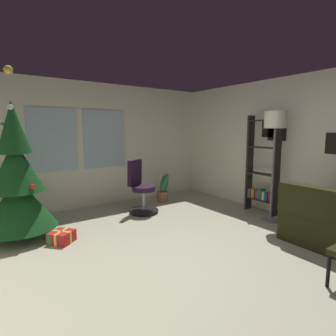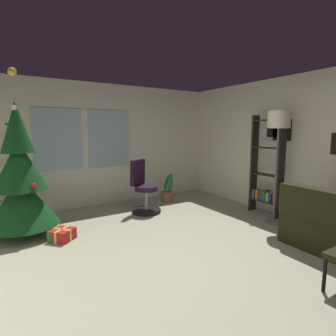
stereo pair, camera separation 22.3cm
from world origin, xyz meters
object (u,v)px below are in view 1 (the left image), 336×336
at_px(office_chair, 141,192).
at_px(bookshelf, 262,171).
at_px(gift_box_red, 62,237).
at_px(holiday_tree, 17,184).
at_px(gift_box_green, 58,237).
at_px(floor_lamp, 275,128).
at_px(potted_plant, 163,190).

height_order(office_chair, bookshelf, bookshelf).
bearing_deg(gift_box_red, holiday_tree, 131.13).
bearing_deg(holiday_tree, office_chair, 2.02).
height_order(gift_box_red, gift_box_green, gift_box_red).
bearing_deg(floor_lamp, bookshelf, 54.46).
bearing_deg(potted_plant, office_chair, -150.97).
bearing_deg(bookshelf, gift_box_red, 168.27).
bearing_deg(office_chair, holiday_tree, -177.98).
relative_size(office_chair, floor_lamp, 0.54).
distance_m(holiday_tree, gift_box_red, 1.01).
bearing_deg(bookshelf, holiday_tree, 162.60).
xyz_separation_m(gift_box_green, office_chair, (1.68, 0.56, 0.33)).
distance_m(gift_box_red, office_chair, 1.77).
bearing_deg(office_chair, floor_lamp, -47.67).
bearing_deg(gift_box_green, potted_plant, 22.18).
height_order(bookshelf, potted_plant, bookshelf).
xyz_separation_m(office_chair, floor_lamp, (1.60, -1.75, 1.22)).
relative_size(holiday_tree, gift_box_green, 7.74).
distance_m(holiday_tree, bookshelf, 4.18).
relative_size(office_chair, potted_plant, 1.58).
bearing_deg(gift_box_red, floor_lamp, -19.82).
bearing_deg(potted_plant, gift_box_green, -157.82).
distance_m(gift_box_green, floor_lamp, 3.82).
relative_size(office_chair, bookshelf, 0.55).
bearing_deg(gift_box_green, floor_lamp, -19.98).
height_order(gift_box_red, bookshelf, bookshelf).
relative_size(gift_box_green, potted_plant, 0.49).
height_order(bookshelf, floor_lamp, floor_lamp).
height_order(office_chair, potted_plant, office_chair).
relative_size(gift_box_green, bookshelf, 0.17).
xyz_separation_m(holiday_tree, floor_lamp, (3.68, -1.68, 0.80)).
bearing_deg(floor_lamp, gift_box_green, 160.02).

